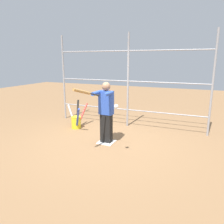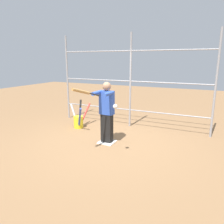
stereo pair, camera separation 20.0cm
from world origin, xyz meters
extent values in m
plane|color=olive|center=(0.00, 0.00, 0.00)|extent=(24.00, 24.00, 0.00)
cube|color=white|center=(0.00, 0.00, 0.01)|extent=(0.40, 0.40, 0.02)
cylinder|color=#939399|center=(-2.40, -1.60, 1.44)|extent=(0.06, 0.06, 2.89)
cylinder|color=#939399|center=(0.00, -1.60, 1.44)|extent=(0.06, 0.06, 2.89)
cylinder|color=#939399|center=(2.40, -1.60, 1.44)|extent=(0.06, 0.06, 2.89)
cylinder|color=#939399|center=(0.00, -1.60, 0.53)|extent=(4.79, 0.04, 0.04)
cylinder|color=#939399|center=(0.00, -1.60, 1.44)|extent=(4.79, 0.04, 0.04)
cylinder|color=#939399|center=(0.00, -1.60, 2.35)|extent=(4.79, 0.04, 0.04)
cube|color=black|center=(0.00, 0.00, 0.38)|extent=(0.28, 0.18, 0.75)
cube|color=#2D51B7|center=(0.00, 0.00, 1.05)|extent=(0.35, 0.21, 0.59)
sphere|color=#9E7051|center=(0.00, 0.00, 1.46)|extent=(0.21, 0.21, 0.21)
cylinder|color=#2D51B7|center=(-0.15, 0.21, 1.31)|extent=(0.09, 0.42, 0.09)
cylinder|color=#2D51B7|center=(0.15, 0.20, 1.31)|extent=(0.09, 0.42, 0.09)
sphere|color=black|center=(0.00, 0.42, 1.29)|extent=(0.05, 0.05, 0.05)
cylinder|color=black|center=(0.04, 0.57, 1.34)|extent=(0.10, 0.31, 0.12)
cylinder|color=#B27F42|center=(0.13, 0.94, 1.44)|extent=(0.18, 0.48, 0.19)
sphere|color=white|center=(-0.56, 0.71, 1.14)|extent=(0.10, 0.10, 0.10)
cylinder|color=yellow|center=(1.38, -0.72, 0.18)|extent=(0.29, 0.29, 0.37)
torus|color=yellow|center=(1.38, -0.72, 0.37)|extent=(0.30, 0.30, 0.01)
cylinder|color=#B2B2B7|center=(1.63, -0.87, 0.35)|extent=(0.48, 0.32, 0.66)
cylinder|color=black|center=(1.43, -0.91, 0.44)|extent=(0.15, 0.33, 0.82)
cylinder|color=red|center=(1.35, -1.06, 0.36)|extent=(0.11, 0.60, 0.68)
cylinder|color=#334CB2|center=(1.17, -0.50, 0.39)|extent=(0.41, 0.43, 0.73)
camera|label=1|loc=(-2.26, 4.82, 2.09)|focal=35.00mm
camera|label=2|loc=(-2.44, 4.74, 2.09)|focal=35.00mm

